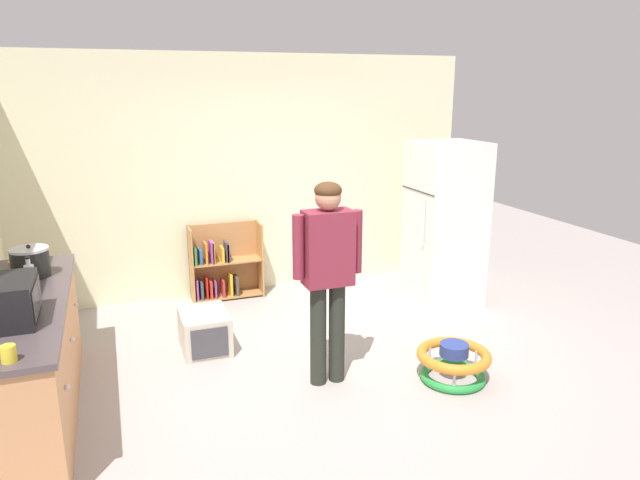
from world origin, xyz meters
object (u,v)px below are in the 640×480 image
Objects in this scene: pet_carrier at (205,331)px; banana_bunch at (16,260)px; kitchen_counter at (26,360)px; refrigerator at (445,225)px; baby_walker at (453,362)px; crock_pot at (30,262)px; clear_bottle at (30,276)px; yellow_cup at (8,354)px; bookshelf at (222,266)px; standing_person at (328,265)px; microwave at (5,302)px; teal_cup at (14,293)px.

banana_bunch is at bearing 168.98° from pet_carrier.
kitchen_counter is 1.27× the size of refrigerator.
baby_walker is 2.10× the size of crock_pot.
clear_bottle is at bearing 165.10° from baby_walker.
kitchen_counter is 0.60m from clear_bottle.
yellow_cup is at bearing -84.35° from banana_bunch.
yellow_cup is (-1.29, -1.70, 0.77)m from pet_carrier.
standing_person reaches higher than bookshelf.
refrigerator is at bearing 19.18° from microwave.
banana_bunch is at bearing 152.27° from standing_person.
banana_bunch is (-1.49, 0.29, 0.75)m from pet_carrier.
crock_pot reaches higher than clear_bottle.
refrigerator is at bearing 34.38° from standing_person.
microwave is 0.62m from yellow_cup.
baby_walker is 1.26× the size of microwave.
refrigerator is 2.09× the size of bookshelf.
teal_cup reaches higher than kitchen_counter.
pet_carrier is (-2.68, -0.32, -0.71)m from refrigerator.
yellow_cup is (0.01, -1.26, -0.05)m from clear_bottle.
refrigerator is 2.23m from standing_person.
microwave is at bearing -160.82° from refrigerator.
crock_pot is at bearing 83.37° from teal_cup.
pet_carrier is 1.69m from banana_bunch.
teal_cup is (-4.08, -0.97, 0.06)m from refrigerator.
kitchen_counter is 3.73× the size of baby_walker.
microwave is 5.05× the size of yellow_cup.
microwave is 0.96m from crock_pot.
banana_bunch is 0.94m from teal_cup.
baby_walker is 2.46× the size of clear_bottle.
microwave is (-3.20, 0.18, 0.88)m from baby_walker.
crock_pot is at bearing 160.06° from baby_walker.
bookshelf is 8.95× the size of yellow_cup.
standing_person is 2.99× the size of pet_carrier.
teal_cup reaches higher than baby_walker.
crock_pot is (0.05, 0.96, -0.02)m from microwave.
refrigerator is 1.96m from baby_walker.
standing_person is 2.64m from banana_bunch.
refrigerator reaches higher than banana_bunch.
teal_cup is at bearing 91.52° from microwave.
refrigerator reaches higher than standing_person.
banana_bunch is at bearing 94.50° from microwave.
pet_carrier is 5.81× the size of teal_cup.
kitchen_counter is 2.65× the size of bookshelf.
banana_bunch is at bearing 95.65° from yellow_cup.
crock_pot is at bearing 94.65° from clear_bottle.
refrigerator is 4.31m from microwave.
clear_bottle reaches higher than yellow_cup.
crock_pot reaches higher than teal_cup.
refrigerator is at bearing 10.86° from clear_bottle.
yellow_cup is (0.08, -1.01, 0.50)m from kitchen_counter.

